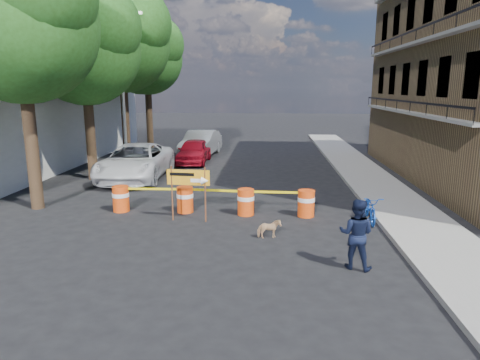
# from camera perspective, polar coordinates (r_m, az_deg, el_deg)

# --- Properties ---
(ground) EXTENTS (120.00, 120.00, 0.00)m
(ground) POSITION_cam_1_polar(r_m,az_deg,el_deg) (13.15, -2.87, -6.72)
(ground) COLOR black
(ground) RESTS_ON ground
(sidewalk_east) EXTENTS (2.40, 40.00, 0.15)m
(sidewalk_east) POSITION_cam_1_polar(r_m,az_deg,el_deg) (19.40, 17.82, -0.83)
(sidewalk_east) COLOR gray
(sidewalk_east) RESTS_ON ground
(white_building) EXTENTS (8.00, 22.00, 6.00)m
(white_building) POSITION_cam_1_polar(r_m,az_deg,el_deg) (26.67, -29.36, 7.98)
(white_building) COLOR silver
(white_building) RESTS_ON ground
(tree_near) EXTENTS (5.46, 5.20, 9.15)m
(tree_near) POSITION_cam_1_polar(r_m,az_deg,el_deg) (16.67, -27.19, 18.17)
(tree_near) COLOR #332316
(tree_near) RESTS_ON ground
(tree_mid_a) EXTENTS (5.25, 5.00, 8.68)m
(tree_mid_a) POSITION_cam_1_polar(r_m,az_deg,el_deg) (21.10, -19.92, 16.27)
(tree_mid_a) COLOR #332316
(tree_mid_a) RESTS_ON ground
(tree_mid_b) EXTENTS (5.67, 5.40, 9.62)m
(tree_mid_b) POSITION_cam_1_polar(r_m,az_deg,el_deg) (25.82, -15.43, 17.27)
(tree_mid_b) COLOR #332316
(tree_mid_b) RESTS_ON ground
(tree_far) EXTENTS (5.04, 4.80, 8.84)m
(tree_far) POSITION_cam_1_polar(r_m,az_deg,el_deg) (30.54, -12.22, 15.65)
(tree_far) COLOR #332316
(tree_far) RESTS_ON ground
(streetlamp) EXTENTS (1.25, 0.18, 8.00)m
(streetlamp) POSITION_cam_1_polar(r_m,az_deg,el_deg) (23.08, -15.24, 12.10)
(streetlamp) COLOR gray
(streetlamp) RESTS_ON ground
(barrel_far_left) EXTENTS (0.58, 0.58, 0.90)m
(barrel_far_left) POSITION_cam_1_polar(r_m,az_deg,el_deg) (15.55, -15.60, -2.35)
(barrel_far_left) COLOR #E43C0D
(barrel_far_left) RESTS_ON ground
(barrel_mid_left) EXTENTS (0.58, 0.58, 0.90)m
(barrel_mid_left) POSITION_cam_1_polar(r_m,az_deg,el_deg) (15.00, -7.34, -2.52)
(barrel_mid_left) COLOR #E43C0D
(barrel_mid_left) RESTS_ON ground
(barrel_mid_right) EXTENTS (0.58, 0.58, 0.90)m
(barrel_mid_right) POSITION_cam_1_polar(r_m,az_deg,el_deg) (14.56, 0.78, -2.88)
(barrel_mid_right) COLOR #E43C0D
(barrel_mid_right) RESTS_ON ground
(barrel_far_right) EXTENTS (0.58, 0.58, 0.90)m
(barrel_far_right) POSITION_cam_1_polar(r_m,az_deg,el_deg) (14.56, 8.81, -3.02)
(barrel_far_right) COLOR #E43C0D
(barrel_far_right) RESTS_ON ground
(detour_sign) EXTENTS (1.40, 0.28, 1.80)m
(detour_sign) POSITION_cam_1_polar(r_m,az_deg,el_deg) (13.73, -6.20, -0.24)
(detour_sign) COLOR #592D19
(detour_sign) RESTS_ON ground
(pedestrian) EXTENTS (1.00, 0.89, 1.71)m
(pedestrian) POSITION_cam_1_polar(r_m,az_deg,el_deg) (10.62, 15.24, -6.96)
(pedestrian) COLOR black
(pedestrian) RESTS_ON ground
(bicycle) EXTENTS (0.63, 0.92, 1.70)m
(bicycle) POSITION_cam_1_polar(r_m,az_deg,el_deg) (14.36, 17.09, -2.08)
(bicycle) COLOR #1545B0
(bicycle) RESTS_ON ground
(dog) EXTENTS (0.72, 0.46, 0.56)m
(dog) POSITION_cam_1_polar(r_m,az_deg,el_deg) (12.41, 3.89, -6.54)
(dog) COLOR tan
(dog) RESTS_ON ground
(suv_white) EXTENTS (2.85, 5.95, 1.64)m
(suv_white) POSITION_cam_1_polar(r_m,az_deg,el_deg) (20.86, -13.74, 2.38)
(suv_white) COLOR silver
(suv_white) RESTS_ON ground
(sedan_red) EXTENTS (1.64, 4.05, 1.38)m
(sedan_red) POSITION_cam_1_polar(r_m,az_deg,el_deg) (24.71, -6.18, 3.86)
(sedan_red) COLOR maroon
(sedan_red) RESTS_ON ground
(sedan_silver) EXTENTS (2.20, 5.04, 1.61)m
(sedan_silver) POSITION_cam_1_polar(r_m,az_deg,el_deg) (27.21, -5.24, 4.89)
(sedan_silver) COLOR #AAADB2
(sedan_silver) RESTS_ON ground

